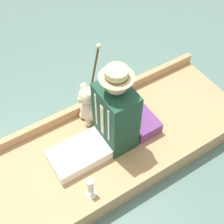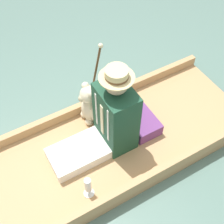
# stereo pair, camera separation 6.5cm
# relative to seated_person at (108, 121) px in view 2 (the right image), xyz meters

# --- Properties ---
(ground_plane) EXTENTS (16.00, 16.00, 0.00)m
(ground_plane) POSITION_rel_seated_person_xyz_m (-0.02, -0.06, -0.45)
(ground_plane) COLOR slate
(punt_boat) EXTENTS (1.05, 2.68, 0.23)m
(punt_boat) POSITION_rel_seated_person_xyz_m (-0.02, -0.06, -0.38)
(punt_boat) COLOR tan
(punt_boat) RESTS_ON ground_plane
(seat_cushion) EXTENTS (0.37, 0.26, 0.13)m
(seat_cushion) POSITION_rel_seated_person_xyz_m (0.00, -0.37, -0.27)
(seat_cushion) COLOR #6B3875
(seat_cushion) RESTS_ON punt_boat
(seated_person) EXTENTS (0.37, 0.80, 0.91)m
(seated_person) POSITION_rel_seated_person_xyz_m (0.00, 0.00, 0.00)
(seated_person) COLOR white
(seated_person) RESTS_ON punt_boat
(teddy_bear) EXTENTS (0.32, 0.19, 0.46)m
(teddy_bear) POSITION_rel_seated_person_xyz_m (0.34, 0.02, -0.12)
(teddy_bear) COLOR beige
(teddy_bear) RESTS_ON punt_boat
(wine_glass) EXTENTS (0.09, 0.09, 0.24)m
(wine_glass) POSITION_rel_seated_person_xyz_m (-0.37, 0.40, -0.19)
(wine_glass) COLOR silver
(wine_glass) RESTS_ON punt_boat
(walking_cane) EXTENTS (0.04, 0.21, 0.84)m
(walking_cane) POSITION_rel_seated_person_xyz_m (0.40, -0.09, 0.16)
(walking_cane) COLOR brown
(walking_cane) RESTS_ON punt_boat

